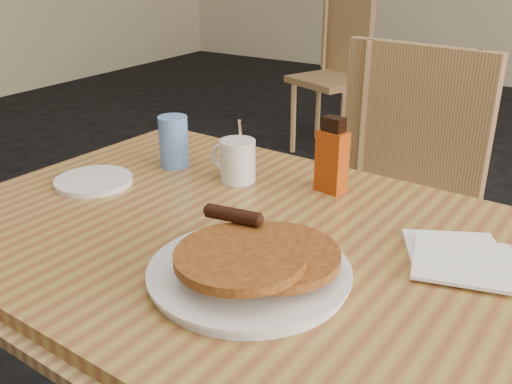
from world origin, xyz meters
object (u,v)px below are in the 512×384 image
at_px(syrup_bottle, 332,158).
at_px(main_table, 255,256).
at_px(chair_main_far, 396,189).
at_px(blue_tumbler, 174,142).
at_px(pancake_plate, 250,265).
at_px(coffee_mug, 237,160).
at_px(chair_wall_extra, 339,61).

bearing_deg(syrup_bottle, main_table, -84.68).
xyz_separation_m(chair_main_far, syrup_bottle, (0.02, -0.48, 0.24)).
relative_size(chair_main_far, blue_tumbler, 8.33).
bearing_deg(blue_tumbler, pancake_plate, -36.98).
relative_size(coffee_mug, blue_tumbler, 1.22).
height_order(main_table, coffee_mug, coffee_mug).
bearing_deg(pancake_plate, coffee_mug, 127.55).
bearing_deg(pancake_plate, chair_wall_extra, 112.37).
xyz_separation_m(main_table, blue_tumbler, (-0.34, 0.19, 0.10)).
distance_m(chair_main_far, syrup_bottle, 0.54).
bearing_deg(blue_tumbler, chair_wall_extra, 106.25).
distance_m(chair_main_far, chair_wall_extra, 2.09).
bearing_deg(main_table, coffee_mug, 131.62).
bearing_deg(chair_wall_extra, blue_tumbler, -52.35).
relative_size(chair_wall_extra, blue_tumbler, 7.96).
bearing_deg(chair_main_far, blue_tumbler, -115.85).
xyz_separation_m(pancake_plate, coffee_mug, (-0.24, 0.31, 0.02)).
bearing_deg(chair_main_far, main_table, -83.78).
relative_size(main_table, pancake_plate, 4.00).
height_order(main_table, chair_wall_extra, chair_wall_extra).
xyz_separation_m(chair_main_far, pancake_plate, (0.06, -0.85, 0.20)).
relative_size(main_table, syrup_bottle, 7.93).
xyz_separation_m(main_table, syrup_bottle, (0.02, 0.25, 0.12)).
distance_m(main_table, chair_wall_extra, 2.75).
height_order(syrup_bottle, blue_tumbler, syrup_bottle).
height_order(chair_main_far, pancake_plate, chair_main_far).
xyz_separation_m(pancake_plate, syrup_bottle, (-0.05, 0.37, 0.05)).
xyz_separation_m(main_table, pancake_plate, (0.07, -0.12, 0.07)).
height_order(chair_main_far, chair_wall_extra, chair_main_far).
xyz_separation_m(chair_main_far, blue_tumbler, (-0.35, -0.54, 0.23)).
bearing_deg(blue_tumbler, main_table, -28.75).
bearing_deg(coffee_mug, blue_tumbler, -170.48).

